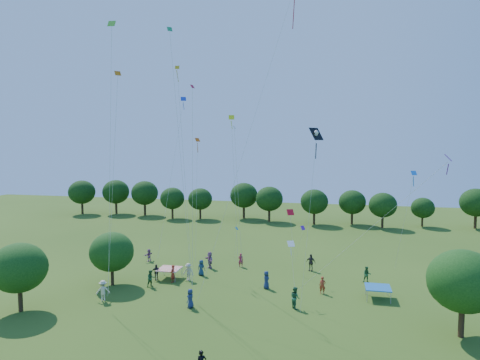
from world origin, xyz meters
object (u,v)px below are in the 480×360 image
near_tree_east (463,281)px  tent_red_stripe (169,269)px  near_tree_west (19,268)px  pirate_kite (316,138)px  near_tree_north (112,252)px  tent_blue (378,288)px  red_high_kite (277,46)px

near_tree_east → tent_red_stripe: 27.01m
near_tree_west → pirate_kite: (23.97, 2.86, 10.68)m
near_tree_north → near_tree_east: (30.41, -4.93, 0.80)m
tent_red_stripe → tent_blue: bearing=-3.6°
red_high_kite → near_tree_east: bearing=-12.9°
near_tree_north → near_tree_east: near_tree_east is taller
red_high_kite → tent_blue: bearing=21.2°
near_tree_north → red_high_kite: (16.42, -1.72, 18.66)m
near_tree_west → near_tree_east: (34.54, 2.76, 0.44)m
near_tree_west → near_tree_north: (4.14, 7.68, -0.36)m
near_tree_west → near_tree_east: 34.65m
near_tree_east → tent_red_stripe: size_ratio=2.91×
near_tree_west → tent_red_stripe: near_tree_west is taller
near_tree_west → pirate_kite: size_ratio=0.42×
tent_red_stripe → tent_blue: size_ratio=1.00×
near_tree_north → tent_red_stripe: size_ratio=2.40×
pirate_kite → near_tree_east: bearing=-0.6°
tent_blue → red_high_kite: red_high_kite is taller
near_tree_east → tent_red_stripe: (-25.63, 7.94, -3.10)m
near_tree_east → tent_red_stripe: bearing=162.8°
near_tree_east → red_high_kite: red_high_kite is taller
near_tree_east → near_tree_west: bearing=-175.4°
near_tree_west → near_tree_east: bearing=4.6°
pirate_kite → red_high_kite: red_high_kite is taller
near_tree_east → tent_blue: size_ratio=2.91×
near_tree_north → pirate_kite: size_ratio=0.38×
pirate_kite → red_high_kite: (-3.41, 3.10, 7.62)m
near_tree_west → near_tree_east: near_tree_east is taller
near_tree_north → tent_blue: near_tree_north is taller
near_tree_north → tent_red_stripe: (4.78, 3.02, -2.30)m
tent_blue → red_high_kite: size_ratio=0.08×
near_tree_west → near_tree_north: 8.73m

